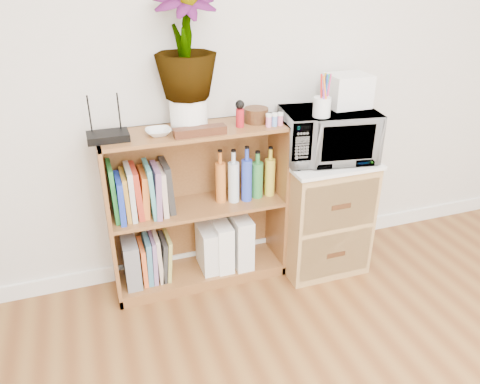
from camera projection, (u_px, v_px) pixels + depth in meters
name	position (u px, v px, depth m)	size (l,w,h in m)	color
skirting_board	(247.00, 248.00, 3.07)	(4.00, 0.02, 0.10)	white
bookshelf	(198.00, 209.00, 2.66)	(1.00, 0.30, 0.95)	brown
wicker_unit	(320.00, 213.00, 2.87)	(0.50, 0.45, 0.70)	#9E7542
microwave	(328.00, 135.00, 2.63)	(0.51, 0.35, 0.28)	white
pen_cup	(322.00, 107.00, 2.45)	(0.09, 0.09, 0.10)	white
small_appliance	(348.00, 90.00, 2.60)	(0.23, 0.19, 0.18)	white
router	(108.00, 136.00, 2.29)	(0.20, 0.14, 0.04)	black
white_bowl	(158.00, 132.00, 2.36)	(0.13, 0.13, 0.03)	silver
plant_pot	(189.00, 113.00, 2.42)	(0.19, 0.19, 0.16)	white
potted_plant	(185.00, 42.00, 2.26)	(0.31, 0.31, 0.55)	#3D772F
trinket_box	(200.00, 131.00, 2.35)	(0.27, 0.07, 0.04)	#3C1C10
kokeshi_doll	(240.00, 118.00, 2.46)	(0.04, 0.04, 0.10)	#A4141D
wooden_bowl	(256.00, 115.00, 2.54)	(0.13, 0.13, 0.08)	#371A0F
paint_jars	(274.00, 122.00, 2.48)	(0.10, 0.04, 0.05)	pink
file_box	(131.00, 261.00, 2.66)	(0.08, 0.22, 0.28)	slate
magazine_holder_left	(207.00, 248.00, 2.78)	(0.09, 0.22, 0.27)	silver
magazine_holder_mid	(221.00, 244.00, 2.80)	(0.09, 0.24, 0.30)	white
magazine_holder_right	(239.00, 238.00, 2.83)	(0.10, 0.26, 0.32)	silver
cookbooks	(142.00, 191.00, 2.50)	(0.33, 0.20, 0.31)	#207A31
liquor_bottles	(245.00, 174.00, 2.66)	(0.35, 0.07, 0.32)	orange
lower_books	(155.00, 257.00, 2.70)	(0.18, 0.19, 0.29)	orange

